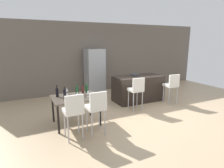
% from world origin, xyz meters
% --- Properties ---
extents(ground_plane, '(10.00, 10.00, 0.00)m').
position_xyz_m(ground_plane, '(0.00, 0.00, 0.00)').
color(ground_plane, tan).
extents(back_wall, '(10.00, 0.12, 2.90)m').
position_xyz_m(back_wall, '(0.00, 2.85, 1.45)').
color(back_wall, '#665B51').
rests_on(back_wall, ground_plane).
extents(kitchen_island, '(1.75, 0.88, 0.92)m').
position_xyz_m(kitchen_island, '(0.43, 0.78, 0.46)').
color(kitchen_island, black).
rests_on(kitchen_island, ground_plane).
extents(bar_chair_left, '(0.42, 0.42, 1.05)m').
position_xyz_m(bar_chair_left, '(-0.16, -0.04, 0.70)').
color(bar_chair_left, white).
rests_on(bar_chair_left, ground_plane).
extents(bar_chair_middle, '(0.43, 0.43, 1.05)m').
position_xyz_m(bar_chair_middle, '(1.27, -0.04, 0.70)').
color(bar_chair_middle, white).
rests_on(bar_chair_middle, ground_plane).
extents(dining_table, '(1.18, 0.89, 0.74)m').
position_xyz_m(dining_table, '(-2.14, -0.21, 0.67)').
color(dining_table, '#4C4238').
rests_on(dining_table, ground_plane).
extents(dining_chair_near, '(0.41, 0.41, 1.05)m').
position_xyz_m(dining_chair_near, '(-2.40, -1.01, 0.70)').
color(dining_chair_near, white).
rests_on(dining_chair_near, ground_plane).
extents(dining_chair_far, '(0.41, 0.41, 1.05)m').
position_xyz_m(dining_chair_far, '(-1.87, -1.01, 0.70)').
color(dining_chair_far, white).
rests_on(dining_chair_far, ground_plane).
extents(wine_bottle_left, '(0.07, 0.07, 0.33)m').
position_xyz_m(wine_bottle_left, '(-2.44, -0.36, 0.87)').
color(wine_bottle_left, black).
rests_on(wine_bottle_left, dining_table).
extents(wine_bottle_far, '(0.08, 0.08, 0.32)m').
position_xyz_m(wine_bottle_far, '(-2.07, -0.11, 0.86)').
color(wine_bottle_far, '#194723').
rests_on(wine_bottle_far, dining_table).
extents(wine_bottle_near, '(0.07, 0.07, 0.28)m').
position_xyz_m(wine_bottle_near, '(-1.92, -0.14, 0.85)').
color(wine_bottle_near, '#471E19').
rests_on(wine_bottle_near, dining_table).
extents(wine_bottle_right, '(0.07, 0.07, 0.30)m').
position_xyz_m(wine_bottle_right, '(-2.56, -0.01, 0.86)').
color(wine_bottle_right, black).
rests_on(wine_bottle_right, dining_table).
extents(wine_bottle_end, '(0.08, 0.08, 0.27)m').
position_xyz_m(wine_bottle_end, '(-1.75, 0.06, 0.85)').
color(wine_bottle_end, '#194723').
rests_on(wine_bottle_end, dining_table).
extents(wine_glass_middle, '(0.07, 0.07, 0.17)m').
position_xyz_m(wine_glass_middle, '(-1.85, -0.36, 0.86)').
color(wine_glass_middle, silver).
rests_on(wine_glass_middle, dining_table).
extents(wine_glass_corner, '(0.07, 0.07, 0.17)m').
position_xyz_m(wine_glass_corner, '(-2.13, -0.37, 0.86)').
color(wine_glass_corner, silver).
rests_on(wine_glass_corner, dining_table).
extents(wine_glass_inner, '(0.07, 0.07, 0.17)m').
position_xyz_m(wine_glass_inner, '(-2.28, 0.12, 0.86)').
color(wine_glass_inner, silver).
rests_on(wine_glass_inner, dining_table).
extents(refrigerator, '(0.72, 0.68, 1.84)m').
position_xyz_m(refrigerator, '(-0.63, 2.41, 0.92)').
color(refrigerator, '#939699').
rests_on(refrigerator, ground_plane).
extents(fruit_bowl, '(0.29, 0.29, 0.07)m').
position_xyz_m(fruit_bowl, '(0.35, 0.89, 0.96)').
color(fruit_bowl, '#333338').
rests_on(fruit_bowl, kitchen_island).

